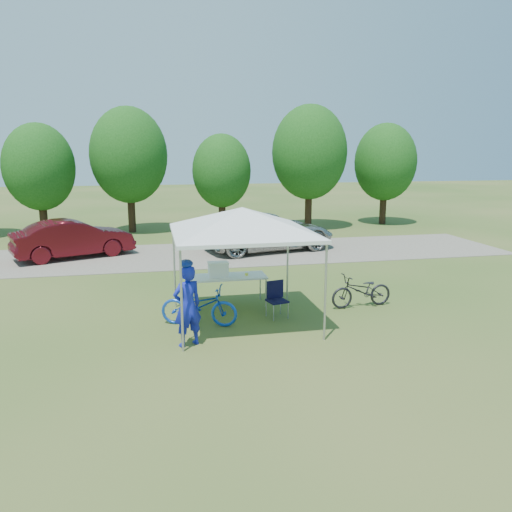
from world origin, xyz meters
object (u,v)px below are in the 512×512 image
Objects in this scene: bike_dark at (362,291)px; sedan at (73,239)px; cyclist at (187,306)px; folding_chair at (276,296)px; bike_blue at (199,306)px; minivan at (269,231)px; folding_table at (229,277)px; cooler at (218,269)px.

sedan is (-8.18, 7.95, 0.30)m from bike_dark.
cyclist reaches higher than bike_dark.
folding_chair is at bearing -166.82° from sedan.
folding_chair is at bearing -62.07° from bike_blue.
bike_dark reaches higher than folding_chair.
bike_blue is 9.20m from minivan.
folding_chair is at bearing -47.91° from folding_table.
minivan is (3.01, 7.07, -0.22)m from cooler.
cyclist is at bearing -160.56° from folding_chair.
minivan reaches higher than folding_chair.
folding_table is 2.22× the size of folding_chair.
folding_chair is at bearing -41.04° from cooler.
folding_chair is at bearing 155.78° from minivan.
minivan is at bearing -3.30° from bike_blue.
folding_table is 3.46m from bike_dark.
folding_chair is 0.52× the size of bike_dark.
bike_dark is at bearing -14.25° from folding_table.
bike_dark is (3.61, -0.85, -0.55)m from cooler.
folding_table is at bearing -139.83° from cyclist.
folding_table is at bearing 146.65° from minivan.
bike_blue is at bearing -123.63° from folding_table.
sedan is (-5.83, 8.20, 0.22)m from folding_chair.
bike_dark is at bearing 176.66° from cyclist.
cooler is 2.75m from cyclist.
bike_blue is at bearing -115.03° from cooler.
folding_table is 7.58m from minivan.
cyclist is 10.31m from sedan.
cyclist reaches higher than minivan.
sedan is at bearing 111.86° from folding_chair.
bike_dark is (4.25, 0.52, -0.03)m from bike_blue.
folding_table is 1.51m from folding_chair.
folding_table is 1.13× the size of cyclist.
minivan is (1.74, 8.18, 0.25)m from folding_chair.
cooler is (-1.27, 1.10, 0.47)m from folding_chair.
cyclist is 0.95× the size of bike_blue.
sedan is at bearing 124.25° from folding_table.
cooler is 0.10× the size of minivan.
folding_table is 8.59m from sedan.
folding_chair is 0.51× the size of cyclist.
minivan is at bearing 179.27° from bike_dark.
bike_dark is (3.34, -0.85, -0.31)m from folding_table.
cyclist is 0.32× the size of minivan.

